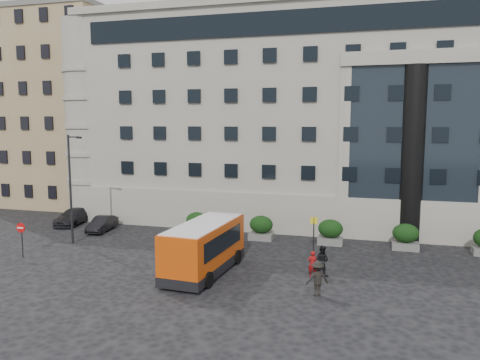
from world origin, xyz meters
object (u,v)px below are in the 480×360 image
(hedge_d, at_px, (406,236))
(pedestrian_b, at_px, (322,260))
(hedge_a, at_px, (197,224))
(minibus, at_px, (204,246))
(no_entry_sign, at_px, (21,233))
(pedestrian_a, at_px, (312,264))
(pedestrian_c, at_px, (317,278))
(parked_car_b, at_px, (102,224))
(hedge_c, at_px, (330,232))
(parked_car_d, at_px, (154,204))
(street_lamp, at_px, (71,185))
(red_truck, at_px, (157,196))
(parked_car_c, at_px, (73,217))
(hedge_b, at_px, (261,228))
(bus_stop_sign, at_px, (314,229))

(hedge_d, bearing_deg, pedestrian_b, -125.15)
(hedge_d, height_order, pedestrian_b, hedge_d)
(hedge_a, distance_m, minibus, 9.44)
(no_entry_sign, bearing_deg, pedestrian_a, 3.64)
(pedestrian_c, bearing_deg, parked_car_b, -53.02)
(hedge_c, bearing_deg, parked_car_d, 155.62)
(street_lamp, bearing_deg, red_truck, 90.52)
(parked_car_c, bearing_deg, hedge_b, -10.91)
(hedge_c, height_order, pedestrian_b, hedge_c)
(bus_stop_sign, relative_size, pedestrian_a, 1.65)
(hedge_b, bearing_deg, parked_car_c, 177.16)
(parked_car_d, distance_m, pedestrian_b, 23.86)
(street_lamp, xyz_separation_m, parked_car_d, (0.25, 13.00, -3.65))
(pedestrian_b, bearing_deg, pedestrian_c, 113.21)
(bus_stop_sign, distance_m, no_entry_sign, 19.46)
(no_entry_sign, bearing_deg, hedge_a, 44.48)
(hedge_c, height_order, pedestrian_a, hedge_c)
(hedge_a, height_order, red_truck, red_truck)
(hedge_c, distance_m, parked_car_c, 22.35)
(bus_stop_sign, xyz_separation_m, pedestrian_c, (1.10, -7.74, -0.82))
(hedge_a, relative_size, hedge_b, 1.00)
(bus_stop_sign, height_order, parked_car_c, bus_stop_sign)
(no_entry_sign, relative_size, red_truck, 0.46)
(bus_stop_sign, xyz_separation_m, no_entry_sign, (-18.50, -6.04, -0.08))
(hedge_a, bearing_deg, parked_car_d, 133.16)
(minibus, bearing_deg, pedestrian_a, 13.26)
(hedge_b, distance_m, street_lamp, 14.41)
(parked_car_b, xyz_separation_m, parked_car_d, (0.32, 9.00, 0.11))
(parked_car_d, height_order, pedestrian_c, pedestrian_c)
(street_lamp, height_order, minibus, street_lamp)
(hedge_d, relative_size, pedestrian_a, 1.20)
(no_entry_sign, distance_m, minibus, 12.74)
(pedestrian_b, relative_size, pedestrian_c, 0.98)
(minibus, bearing_deg, hedge_d, 40.17)
(pedestrian_b, bearing_deg, bus_stop_sign, -55.74)
(hedge_c, relative_size, pedestrian_c, 1.01)
(hedge_c, relative_size, parked_car_b, 0.50)
(bus_stop_sign, distance_m, minibus, 8.20)
(hedge_a, height_order, pedestrian_b, hedge_a)
(hedge_a, distance_m, pedestrian_b, 12.76)
(red_truck, bearing_deg, hedge_c, -38.79)
(hedge_c, relative_size, bus_stop_sign, 0.73)
(hedge_b, xyz_separation_m, pedestrian_c, (5.40, -10.54, -0.01))
(hedge_d, height_order, no_entry_sign, no_entry_sign)
(hedge_d, bearing_deg, parked_car_c, 178.23)
(no_entry_sign, relative_size, pedestrian_b, 1.29)
(parked_car_c, bearing_deg, red_truck, 58.18)
(hedge_a, distance_m, parked_car_b, 8.05)
(hedge_d, xyz_separation_m, minibus, (-11.86, -8.64, 0.73))
(street_lamp, bearing_deg, pedestrian_c, -17.20)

